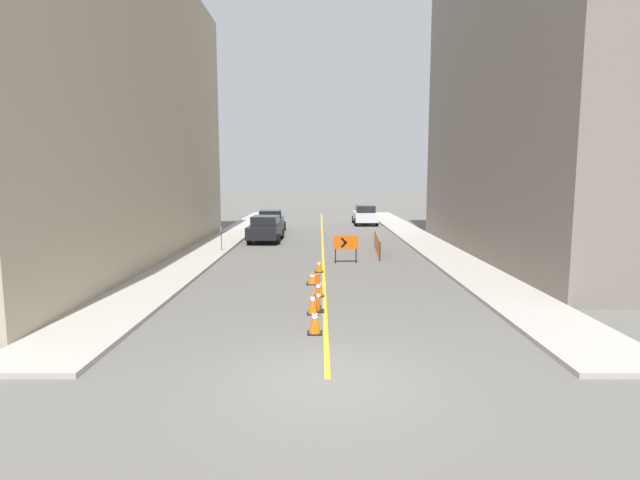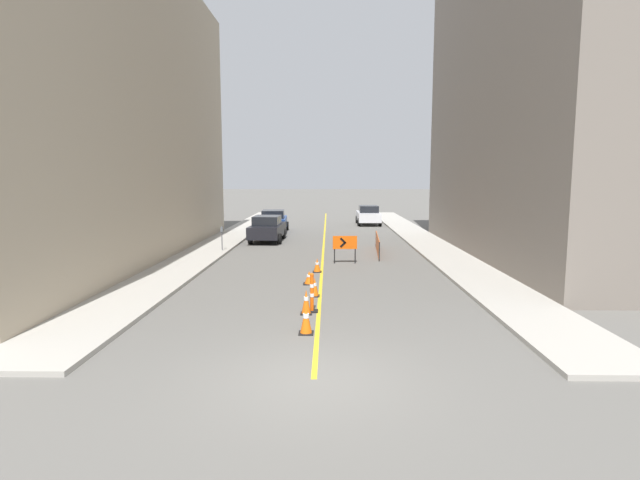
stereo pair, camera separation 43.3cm
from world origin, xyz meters
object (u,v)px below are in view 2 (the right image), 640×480
(traffic_cone_second, at_px, (306,302))
(parked_car_curb_far, at_px, (368,215))
(traffic_cone_nearest, at_px, (306,320))
(parked_car_curb_near, at_px, (267,228))
(traffic_cone_third, at_px, (315,287))
(delineator_post_front, at_px, (312,295))
(traffic_cone_fourth, at_px, (309,278))
(parked_car_curb_mid, at_px, (274,221))
(traffic_cone_fifth, at_px, (317,265))
(parking_meter_near_curb, at_px, (222,233))
(arrow_barricade_primary, at_px, (345,244))

(traffic_cone_second, bearing_deg, parked_car_curb_far, 81.76)
(traffic_cone_nearest, bearing_deg, parked_car_curb_near, 99.99)
(traffic_cone_third, distance_m, delineator_post_front, 1.90)
(traffic_cone_fourth, bearing_deg, parked_car_curb_near, 103.96)
(parked_car_curb_mid, xyz_separation_m, parked_car_curb_far, (7.25, 5.75, 0.00))
(traffic_cone_third, height_order, parked_car_curb_mid, parked_car_curb_mid)
(traffic_cone_nearest, height_order, traffic_cone_third, traffic_cone_nearest)
(traffic_cone_third, relative_size, traffic_cone_fifth, 1.12)
(traffic_cone_second, distance_m, traffic_cone_fourth, 4.05)
(traffic_cone_fifth, xyz_separation_m, parked_car_curb_far, (3.77, 20.83, 0.52))
(traffic_cone_fifth, relative_size, parking_meter_near_curb, 0.46)
(parked_car_curb_far, height_order, parking_meter_near_curb, parked_car_curb_far)
(traffic_cone_second, bearing_deg, parking_meter_near_curb, 112.85)
(traffic_cone_fourth, xyz_separation_m, parked_car_curb_mid, (-3.24, 17.44, 0.56))
(traffic_cone_nearest, height_order, delineator_post_front, delineator_post_front)
(traffic_cone_second, bearing_deg, parked_car_curb_near, 100.82)
(traffic_cone_nearest, xyz_separation_m, traffic_cone_fifth, (0.09, 8.23, -0.08))
(traffic_cone_fourth, xyz_separation_m, arrow_barricade_primary, (1.46, 4.49, 0.67))
(delineator_post_front, distance_m, arrow_barricade_primary, 8.38)
(traffic_cone_fifth, relative_size, parked_car_curb_near, 0.13)
(traffic_cone_fourth, relative_size, parked_car_curb_far, 0.11)
(delineator_post_front, xyz_separation_m, arrow_barricade_primary, (1.23, 8.28, 0.41))
(parked_car_curb_near, height_order, parked_car_curb_mid, same)
(traffic_cone_fifth, height_order, delineator_post_front, delineator_post_front)
(delineator_post_front, xyz_separation_m, parked_car_curb_near, (-3.27, 16.04, 0.30))
(parked_car_curb_mid, bearing_deg, arrow_barricade_primary, -73.09)
(traffic_cone_second, height_order, parking_meter_near_curb, parking_meter_near_curb)
(traffic_cone_third, xyz_separation_m, arrow_barricade_primary, (1.21, 6.39, 0.59))
(traffic_cone_fifth, height_order, parked_car_curb_mid, parked_car_curb_mid)
(delineator_post_front, distance_m, parked_car_curb_far, 27.24)
(traffic_cone_third, distance_m, traffic_cone_fourth, 1.91)
(traffic_cone_nearest, bearing_deg, traffic_cone_second, 92.46)
(traffic_cone_second, relative_size, parking_meter_near_curb, 0.58)
(parked_car_curb_mid, bearing_deg, parked_car_curb_far, 35.40)
(parked_car_curb_near, xyz_separation_m, parked_car_curb_mid, (-0.19, 5.19, 0.00))
(delineator_post_front, bearing_deg, traffic_cone_nearest, -92.20)
(traffic_cone_fifth, bearing_deg, parked_car_curb_far, 79.73)
(traffic_cone_third, distance_m, parked_car_curb_near, 14.54)
(parked_car_curb_near, bearing_deg, parked_car_curb_far, 59.36)
(traffic_cone_second, bearing_deg, delineator_post_front, 58.84)
(traffic_cone_third, bearing_deg, arrow_barricade_primary, 79.31)
(traffic_cone_fifth, height_order, parking_meter_near_curb, parking_meter_near_curb)
(traffic_cone_second, xyz_separation_m, parked_car_curb_mid, (-3.31, 21.49, 0.44))
(traffic_cone_third, xyz_separation_m, parked_car_curb_far, (3.76, 25.09, 0.48))
(traffic_cone_nearest, relative_size, parked_car_curb_mid, 0.17)
(traffic_cone_fifth, relative_size, arrow_barricade_primary, 0.45)
(traffic_cone_third, height_order, traffic_cone_fourth, traffic_cone_third)
(delineator_post_front, bearing_deg, parking_meter_near_curb, 113.98)
(traffic_cone_second, bearing_deg, traffic_cone_fourth, 90.96)
(parked_car_curb_far, bearing_deg, traffic_cone_second, -98.34)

